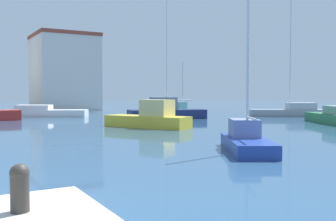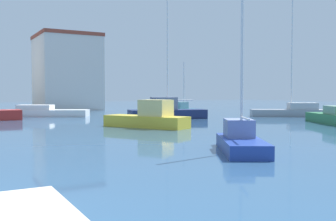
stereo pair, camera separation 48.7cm
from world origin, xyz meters
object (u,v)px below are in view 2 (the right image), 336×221
Objects in this scene: motorboat_green_inner_mooring at (336,118)px; sailboat_navy_behind_lamppost at (166,111)px; sailboat_blue_distant_east at (241,140)px; motorboat_white_far_left at (44,112)px; motorboat_yellow_mid_harbor at (149,118)px; sailboat_grey_outer_mooring at (293,111)px; sailboat_teal_near_pier at (183,110)px.

motorboat_green_inner_mooring is 14.91m from sailboat_navy_behind_lamppost.
sailboat_blue_distant_east is 0.74× the size of motorboat_white_far_left.
motorboat_white_far_left is (-18.12, 21.37, -0.04)m from motorboat_green_inner_mooring.
motorboat_yellow_mid_harbor is at bearing 82.06° from sailboat_blue_distant_east.
sailboat_grey_outer_mooring is (4.51, 8.66, 0.07)m from motorboat_green_inner_mooring.
sailboat_blue_distant_east reaches higher than sailboat_teal_near_pier.
sailboat_blue_distant_east is 17.82m from motorboat_green_inner_mooring.
sailboat_navy_behind_lamppost is at bearing -133.77° from sailboat_teal_near_pier.
motorboat_green_inner_mooring is 17.92m from sailboat_teal_near_pier.
motorboat_green_inner_mooring is at bearing 25.60° from sailboat_blue_distant_east.
sailboat_grey_outer_mooring is 11.94m from sailboat_teal_near_pier.
sailboat_teal_near_pier reaches higher than motorboat_white_far_left.
motorboat_yellow_mid_harbor is 19.36m from sailboat_grey_outer_mooring.
motorboat_green_inner_mooring is 28.02m from motorboat_white_far_left.
motorboat_white_far_left is (-14.70, 3.78, -0.03)m from sailboat_teal_near_pier.
motorboat_yellow_mid_harbor is 1.08× the size of sailboat_teal_near_pier.
sailboat_teal_near_pier is at bearing -14.42° from motorboat_white_far_left.
sailboat_blue_distant_east is 29.14m from motorboat_white_far_left.
motorboat_green_inner_mooring is 0.62× the size of sailboat_navy_behind_lamppost.
motorboat_yellow_mid_harbor is at bearing -167.36° from sailboat_grey_outer_mooring.
sailboat_blue_distant_east reaches higher than motorboat_white_far_left.
motorboat_yellow_mid_harbor is 0.53× the size of sailboat_grey_outer_mooring.
sailboat_grey_outer_mooring is at bearing -29.30° from motorboat_white_far_left.
sailboat_teal_near_pier is at bearing 101.02° from motorboat_green_inner_mooring.
motorboat_yellow_mid_harbor is 0.73× the size of motorboat_white_far_left.
sailboat_teal_near_pier is (-7.93, 8.92, -0.09)m from sailboat_grey_outer_mooring.
sailboat_navy_behind_lamppost is (7.43, 19.85, 0.24)m from sailboat_blue_distant_east.
motorboat_yellow_mid_harbor is 0.55× the size of sailboat_navy_behind_lamppost.
sailboat_navy_behind_lamppost is at bearing 69.47° from sailboat_blue_distant_east.
motorboat_white_far_left is at bearing 102.46° from motorboat_yellow_mid_harbor.
sailboat_blue_distant_east reaches higher than motorboat_yellow_mid_harbor.
sailboat_grey_outer_mooring is 2.05× the size of sailboat_teal_near_pier.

